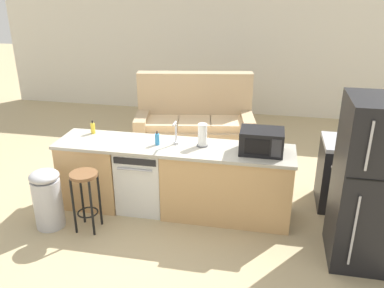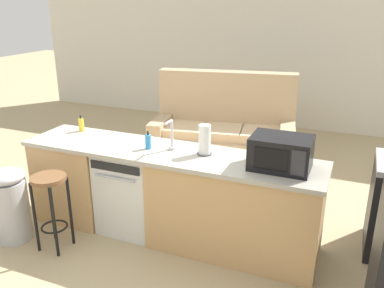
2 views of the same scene
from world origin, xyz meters
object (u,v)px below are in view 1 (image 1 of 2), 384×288
dish_soap_bottle (93,128)px  couch (195,124)px  paper_towel_roll (202,135)px  dishwasher (143,178)px  stove_range (350,174)px  trash_bin (47,198)px  microwave (262,141)px  soap_bottle (157,139)px  refrigerator (374,184)px  kettle (369,133)px  bar_stool (85,189)px

dish_soap_bottle → couch: (0.98, 1.97, -0.58)m
paper_towel_roll → dishwasher: bearing=-175.6°
stove_range → dish_soap_bottle: size_ratio=5.11×
trash_bin → microwave: bearing=14.9°
stove_range → dishwasher: bearing=-168.1°
paper_towel_roll → soap_bottle: bearing=-172.7°
refrigerator → couch: bearing=130.8°
dish_soap_bottle → trash_bin: size_ratio=0.24×
dishwasher → kettle: size_ratio=4.10×
dishwasher → couch: bearing=83.4°
microwave → paper_towel_roll: (-0.71, 0.06, -0.00)m
kettle → couch: couch is taller
stove_range → soap_bottle: (-2.39, -0.56, 0.52)m
couch → refrigerator: bearing=-49.2°
dish_soap_bottle → trash_bin: bearing=-106.7°
dishwasher → stove_range: stove_range is taller
bar_stool → trash_bin: size_ratio=1.00×
microwave → bar_stool: (-1.96, -0.62, -0.50)m
paper_towel_roll → couch: bearing=103.3°
stove_range → dish_soap_bottle: bearing=-174.0°
trash_bin → paper_towel_roll: bearing=22.3°
kettle → couch: size_ratio=0.10×
kettle → soap_bottle: bearing=-164.9°
trash_bin → refrigerator: bearing=1.6°
refrigerator → dish_soap_bottle: size_ratio=10.07×
soap_bottle → bar_stool: soap_bottle is taller
refrigerator → couch: (-2.35, 2.72, -0.49)m
microwave → trash_bin: bearing=-165.1°
paper_towel_roll → couch: 2.27m
stove_range → bar_stool: size_ratio=1.22×
trash_bin → kettle: bearing=19.5°
refrigerator → kettle: 1.24m
dishwasher → soap_bottle: (0.21, -0.01, 0.55)m
dish_soap_bottle → microwave: bearing=-5.2°
kettle → couch: (-2.52, 1.50, -0.59)m
paper_towel_roll → couch: size_ratio=0.13×
dishwasher → bar_stool: 0.80m
dishwasher → refrigerator: (2.60, -0.55, 0.47)m
paper_towel_roll → kettle: size_ratio=1.38×
kettle → bar_stool: (-3.27, -1.30, -0.45)m
microwave → soap_bottle: (-1.25, -0.01, -0.07)m
dish_soap_bottle → couch: bearing=63.7°
microwave → stove_range: bearing=25.7°
bar_stool → dish_soap_bottle: bearing=105.4°
trash_bin → couch: (1.23, 2.83, 0.02)m
dishwasher → microwave: bearing=-0.1°
refrigerator → trash_bin: bearing=-178.4°
paper_towel_roll → bar_stool: bearing=-151.6°
bar_stool → stove_range: bearing=20.6°
kettle → couch: bearing=149.3°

